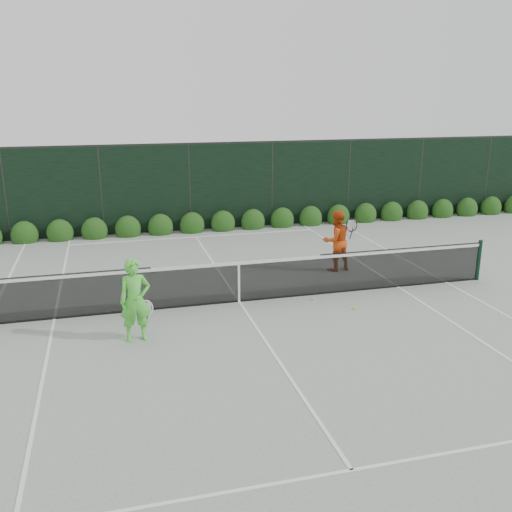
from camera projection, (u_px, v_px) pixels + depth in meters
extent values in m
plane|color=gray|center=(239.00, 302.00, 13.35)|extent=(80.00, 80.00, 0.00)
cylinder|color=black|center=(479.00, 260.00, 14.78)|extent=(0.10, 0.10, 1.07)
cube|color=black|center=(48.00, 298.00, 12.17)|extent=(4.40, 0.01, 1.02)
cube|color=black|center=(239.00, 282.00, 13.22)|extent=(4.00, 0.01, 0.96)
cube|color=black|center=(402.00, 268.00, 14.25)|extent=(4.40, 0.01, 1.02)
cube|color=white|center=(239.00, 263.00, 13.09)|extent=(12.80, 0.03, 0.07)
cube|color=black|center=(239.00, 301.00, 13.35)|extent=(12.80, 0.02, 0.04)
cube|color=white|center=(239.00, 283.00, 13.22)|extent=(0.05, 0.03, 0.91)
imported|color=#52D33E|center=(135.00, 300.00, 11.10)|extent=(0.65, 0.47, 1.66)
torus|color=white|center=(146.00, 309.00, 11.31)|extent=(0.30, 0.07, 0.30)
cylinder|color=black|center=(146.00, 320.00, 11.38)|extent=(0.10, 0.03, 0.30)
imported|color=#CF4611|center=(336.00, 241.00, 15.52)|extent=(0.91, 0.76, 1.67)
torus|color=black|center=(352.00, 225.00, 15.29)|extent=(0.30, 0.11, 0.30)
cylinder|color=black|center=(351.00, 234.00, 15.36)|extent=(0.10, 0.03, 0.30)
cube|color=white|center=(446.00, 282.00, 14.70)|extent=(0.06, 23.77, 0.01)
cube|color=white|center=(54.00, 319.00, 12.33)|extent=(0.06, 23.77, 0.01)
cube|color=white|center=(398.00, 287.00, 14.37)|extent=(0.06, 23.77, 0.01)
cube|color=white|center=(175.00, 206.00, 24.38)|extent=(11.03, 0.06, 0.01)
cube|color=white|center=(196.00, 237.00, 19.29)|extent=(8.23, 0.06, 0.01)
cube|color=white|center=(352.00, 470.00, 7.41)|extent=(8.23, 0.06, 0.01)
cube|color=white|center=(239.00, 302.00, 13.35)|extent=(0.06, 12.80, 0.01)
cube|color=black|center=(190.00, 188.00, 19.90)|extent=(32.00, 0.06, 3.00)
cube|color=#262826|center=(188.00, 144.00, 19.47)|extent=(32.00, 0.06, 0.06)
cylinder|color=#262826|center=(5.00, 196.00, 18.42)|extent=(0.08, 0.08, 3.00)
cylinder|color=#262826|center=(101.00, 192.00, 19.16)|extent=(0.08, 0.08, 3.00)
cylinder|color=#262826|center=(190.00, 188.00, 19.90)|extent=(0.08, 0.08, 3.00)
cylinder|color=#262826|center=(272.00, 185.00, 20.64)|extent=(0.08, 0.08, 3.00)
cylinder|color=#262826|center=(348.00, 181.00, 21.38)|extent=(0.08, 0.08, 3.00)
cylinder|color=#262826|center=(420.00, 178.00, 22.12)|extent=(0.08, 0.08, 3.00)
cylinder|color=#262826|center=(487.00, 175.00, 22.86)|extent=(0.08, 0.08, 3.00)
ellipsoid|color=#14370F|center=(25.00, 235.00, 18.57)|extent=(0.86, 0.65, 0.94)
ellipsoid|color=#14370F|center=(60.00, 233.00, 18.84)|extent=(0.86, 0.65, 0.94)
ellipsoid|color=#14370F|center=(95.00, 231.00, 19.11)|extent=(0.86, 0.65, 0.94)
ellipsoid|color=#14370F|center=(128.00, 229.00, 19.38)|extent=(0.86, 0.65, 0.94)
ellipsoid|color=#14370F|center=(161.00, 227.00, 19.65)|extent=(0.86, 0.65, 0.94)
ellipsoid|color=#14370F|center=(192.00, 225.00, 19.92)|extent=(0.86, 0.65, 0.94)
ellipsoid|color=#14370F|center=(223.00, 224.00, 20.20)|extent=(0.86, 0.65, 0.94)
ellipsoid|color=#14370F|center=(253.00, 222.00, 20.47)|extent=(0.86, 0.65, 0.94)
ellipsoid|color=#14370F|center=(282.00, 220.00, 20.74)|extent=(0.86, 0.65, 0.94)
ellipsoid|color=#14370F|center=(311.00, 219.00, 21.01)|extent=(0.86, 0.65, 0.94)
ellipsoid|color=#14370F|center=(338.00, 217.00, 21.28)|extent=(0.86, 0.65, 0.94)
ellipsoid|color=#14370F|center=(365.00, 215.00, 21.55)|extent=(0.86, 0.65, 0.94)
ellipsoid|color=#14370F|center=(392.00, 214.00, 21.83)|extent=(0.86, 0.65, 0.94)
ellipsoid|color=#14370F|center=(417.00, 212.00, 22.10)|extent=(0.86, 0.65, 0.94)
ellipsoid|color=#14370F|center=(442.00, 211.00, 22.37)|extent=(0.86, 0.65, 0.94)
ellipsoid|color=#14370F|center=(467.00, 209.00, 22.64)|extent=(0.86, 0.65, 0.94)
ellipsoid|color=#14370F|center=(491.00, 208.00, 22.91)|extent=(0.86, 0.65, 0.94)
sphere|color=#ACD830|center=(127.00, 314.00, 12.55)|extent=(0.07, 0.07, 0.07)
sphere|color=#ACD830|center=(354.00, 308.00, 12.87)|extent=(0.07, 0.07, 0.07)
sphere|color=#ACD830|center=(114.00, 311.00, 12.70)|extent=(0.07, 0.07, 0.07)
sphere|color=#ACD830|center=(313.00, 299.00, 13.46)|extent=(0.07, 0.07, 0.07)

